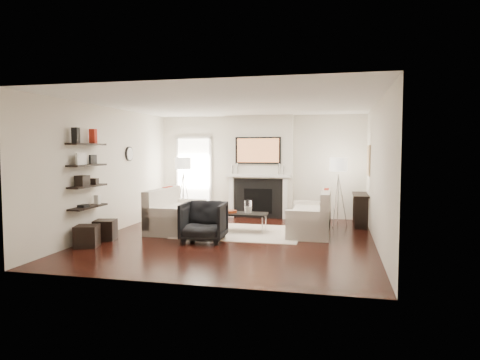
% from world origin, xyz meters
% --- Properties ---
extents(room_envelope, '(6.00, 6.00, 6.00)m').
position_xyz_m(room_envelope, '(0.00, 0.00, 1.35)').
color(room_envelope, black).
rests_on(room_envelope, ground).
extents(chimney_breast, '(1.80, 0.25, 2.70)m').
position_xyz_m(chimney_breast, '(0.00, 2.88, 1.35)').
color(chimney_breast, silver).
rests_on(chimney_breast, floor).
extents(fireplace_surround, '(1.30, 0.02, 1.04)m').
position_xyz_m(fireplace_surround, '(0.00, 2.74, 0.52)').
color(fireplace_surround, black).
rests_on(fireplace_surround, floor).
extents(firebox, '(0.75, 0.02, 0.65)m').
position_xyz_m(firebox, '(0.00, 2.73, 0.45)').
color(firebox, black).
rests_on(firebox, floor).
extents(mantel_pilaster_l, '(0.12, 0.08, 1.10)m').
position_xyz_m(mantel_pilaster_l, '(-0.72, 2.71, 0.55)').
color(mantel_pilaster_l, white).
rests_on(mantel_pilaster_l, floor).
extents(mantel_pilaster_r, '(0.12, 0.08, 1.10)m').
position_xyz_m(mantel_pilaster_r, '(0.72, 2.71, 0.55)').
color(mantel_pilaster_r, white).
rests_on(mantel_pilaster_r, floor).
extents(mantel_shelf, '(1.70, 0.18, 0.07)m').
position_xyz_m(mantel_shelf, '(0.00, 2.69, 1.12)').
color(mantel_shelf, white).
rests_on(mantel_shelf, chimney_breast).
extents(tv_body, '(1.20, 0.06, 0.70)m').
position_xyz_m(tv_body, '(0.00, 2.71, 1.78)').
color(tv_body, black).
rests_on(tv_body, chimney_breast).
extents(tv_screen, '(1.10, 0.00, 0.62)m').
position_xyz_m(tv_screen, '(0.00, 2.68, 1.78)').
color(tv_screen, '#BF723F').
rests_on(tv_screen, tv_body).
extents(candlestick_l_tall, '(0.04, 0.04, 0.30)m').
position_xyz_m(candlestick_l_tall, '(-0.55, 2.70, 1.30)').
color(candlestick_l_tall, silver).
rests_on(candlestick_l_tall, mantel_shelf).
extents(candlestick_l_short, '(0.04, 0.04, 0.24)m').
position_xyz_m(candlestick_l_short, '(-0.68, 2.70, 1.27)').
color(candlestick_l_short, silver).
rests_on(candlestick_l_short, mantel_shelf).
extents(candlestick_r_tall, '(0.04, 0.04, 0.30)m').
position_xyz_m(candlestick_r_tall, '(0.55, 2.70, 1.30)').
color(candlestick_r_tall, silver).
rests_on(candlestick_r_tall, mantel_shelf).
extents(candlestick_r_short, '(0.04, 0.04, 0.24)m').
position_xyz_m(candlestick_r_short, '(0.68, 2.70, 1.27)').
color(candlestick_r_short, silver).
rests_on(candlestick_r_short, mantel_shelf).
extents(hallway_panel, '(0.90, 0.02, 2.10)m').
position_xyz_m(hallway_panel, '(-1.85, 2.98, 1.05)').
color(hallway_panel, white).
rests_on(hallway_panel, floor).
extents(door_trim_l, '(0.06, 0.06, 2.16)m').
position_xyz_m(door_trim_l, '(-2.33, 2.96, 1.05)').
color(door_trim_l, white).
rests_on(door_trim_l, floor).
extents(door_trim_r, '(0.06, 0.06, 2.16)m').
position_xyz_m(door_trim_r, '(-1.37, 2.96, 1.05)').
color(door_trim_r, white).
rests_on(door_trim_r, floor).
extents(door_trim_top, '(1.02, 0.06, 0.06)m').
position_xyz_m(door_trim_top, '(-1.85, 2.96, 2.13)').
color(door_trim_top, white).
rests_on(door_trim_top, wall_back).
extents(rug, '(2.60, 2.00, 0.01)m').
position_xyz_m(rug, '(-0.00, 0.69, 0.01)').
color(rug, beige).
rests_on(rug, floor).
extents(loveseat_left_base, '(0.85, 1.80, 0.42)m').
position_xyz_m(loveseat_left_base, '(-1.48, 0.68, 0.21)').
color(loveseat_left_base, silver).
rests_on(loveseat_left_base, floor).
extents(loveseat_left_back, '(0.18, 1.80, 0.80)m').
position_xyz_m(loveseat_left_back, '(-1.81, 0.68, 0.53)').
color(loveseat_left_back, silver).
rests_on(loveseat_left_back, floor).
extents(loveseat_left_arm_n, '(0.85, 0.18, 0.60)m').
position_xyz_m(loveseat_left_arm_n, '(-1.48, -0.13, 0.30)').
color(loveseat_left_arm_n, silver).
rests_on(loveseat_left_arm_n, floor).
extents(loveseat_left_arm_s, '(0.85, 0.18, 0.60)m').
position_xyz_m(loveseat_left_arm_s, '(-1.48, 1.49, 0.30)').
color(loveseat_left_arm_s, silver).
rests_on(loveseat_left_arm_s, floor).
extents(loveseat_left_cushion, '(0.63, 1.44, 0.10)m').
position_xyz_m(loveseat_left_cushion, '(-1.43, 0.68, 0.47)').
color(loveseat_left_cushion, silver).
rests_on(loveseat_left_cushion, loveseat_left_base).
extents(pillow_left_orange, '(0.10, 0.42, 0.42)m').
position_xyz_m(pillow_left_orange, '(-1.81, 0.98, 0.73)').
color(pillow_left_orange, '#B32716').
rests_on(pillow_left_orange, loveseat_left_cushion).
extents(pillow_left_charcoal, '(0.10, 0.40, 0.40)m').
position_xyz_m(pillow_left_charcoal, '(-1.81, 0.38, 0.72)').
color(pillow_left_charcoal, black).
rests_on(pillow_left_charcoal, loveseat_left_cushion).
extents(loveseat_right_base, '(0.85, 1.80, 0.42)m').
position_xyz_m(loveseat_right_base, '(1.46, 0.95, 0.21)').
color(loveseat_right_base, silver).
rests_on(loveseat_right_base, floor).
extents(loveseat_right_back, '(0.18, 1.80, 0.80)m').
position_xyz_m(loveseat_right_back, '(1.80, 0.95, 0.53)').
color(loveseat_right_back, silver).
rests_on(loveseat_right_back, floor).
extents(loveseat_right_arm_n, '(0.85, 0.18, 0.60)m').
position_xyz_m(loveseat_right_arm_n, '(1.46, 0.14, 0.30)').
color(loveseat_right_arm_n, silver).
rests_on(loveseat_right_arm_n, floor).
extents(loveseat_right_arm_s, '(0.85, 0.18, 0.60)m').
position_xyz_m(loveseat_right_arm_s, '(1.46, 1.76, 0.30)').
color(loveseat_right_arm_s, silver).
rests_on(loveseat_right_arm_s, floor).
extents(loveseat_right_cushion, '(0.63, 1.44, 0.10)m').
position_xyz_m(loveseat_right_cushion, '(1.41, 0.95, 0.47)').
color(loveseat_right_cushion, silver).
rests_on(loveseat_right_cushion, loveseat_right_base).
extents(pillow_right_orange, '(0.10, 0.42, 0.42)m').
position_xyz_m(pillow_right_orange, '(1.80, 1.25, 0.73)').
color(pillow_right_orange, '#B32716').
rests_on(pillow_right_orange, loveseat_right_cushion).
extents(pillow_right_charcoal, '(0.10, 0.40, 0.40)m').
position_xyz_m(pillow_right_charcoal, '(1.80, 0.65, 0.72)').
color(pillow_right_charcoal, black).
rests_on(pillow_right_charcoal, loveseat_right_cushion).
extents(coffee_table, '(1.10, 0.55, 0.04)m').
position_xyz_m(coffee_table, '(0.00, 0.74, 0.40)').
color(coffee_table, black).
rests_on(coffee_table, floor).
extents(coffee_leg_nw, '(0.02, 0.02, 0.38)m').
position_xyz_m(coffee_leg_nw, '(-0.50, 0.52, 0.19)').
color(coffee_leg_nw, silver).
rests_on(coffee_leg_nw, floor).
extents(coffee_leg_ne, '(0.02, 0.02, 0.38)m').
position_xyz_m(coffee_leg_ne, '(0.50, 0.52, 0.19)').
color(coffee_leg_ne, silver).
rests_on(coffee_leg_ne, floor).
extents(coffee_leg_sw, '(0.02, 0.02, 0.38)m').
position_xyz_m(coffee_leg_sw, '(-0.50, 0.96, 0.19)').
color(coffee_leg_sw, silver).
rests_on(coffee_leg_sw, floor).
extents(coffee_leg_se, '(0.02, 0.02, 0.38)m').
position_xyz_m(coffee_leg_se, '(0.50, 0.96, 0.19)').
color(coffee_leg_se, silver).
rests_on(coffee_leg_se, floor).
extents(hurricane_glass, '(0.17, 0.17, 0.29)m').
position_xyz_m(hurricane_glass, '(0.15, 0.74, 0.56)').
color(hurricane_glass, white).
rests_on(hurricane_glass, coffee_table).
extents(hurricane_candle, '(0.09, 0.09, 0.14)m').
position_xyz_m(hurricane_candle, '(0.15, 0.74, 0.50)').
color(hurricane_candle, white).
rests_on(hurricane_candle, coffee_table).
extents(copper_bowl, '(0.29, 0.29, 0.05)m').
position_xyz_m(copper_bowl, '(-0.25, 0.74, 0.45)').
color(copper_bowl, '#A33E1B').
rests_on(copper_bowl, coffee_table).
extents(armchair, '(0.87, 0.82, 0.85)m').
position_xyz_m(armchair, '(-0.52, -0.33, 0.42)').
color(armchair, black).
rests_on(armchair, floor).
extents(lamp_left_post, '(0.02, 0.02, 1.20)m').
position_xyz_m(lamp_left_post, '(-1.85, 2.12, 0.60)').
color(lamp_left_post, silver).
rests_on(lamp_left_post, floor).
extents(lamp_left_shade, '(0.40, 0.40, 0.30)m').
position_xyz_m(lamp_left_shade, '(-1.85, 2.12, 1.45)').
color(lamp_left_shade, white).
rests_on(lamp_left_shade, lamp_left_post).
extents(lamp_left_leg_a, '(0.25, 0.02, 1.23)m').
position_xyz_m(lamp_left_leg_a, '(-1.74, 2.12, 0.60)').
color(lamp_left_leg_a, silver).
rests_on(lamp_left_leg_a, floor).
extents(lamp_left_leg_b, '(0.14, 0.22, 1.23)m').
position_xyz_m(lamp_left_leg_b, '(-1.91, 2.21, 0.60)').
color(lamp_left_leg_b, silver).
rests_on(lamp_left_leg_b, floor).
extents(lamp_left_leg_c, '(0.14, 0.22, 1.23)m').
position_xyz_m(lamp_left_leg_c, '(-1.91, 2.02, 0.60)').
color(lamp_left_leg_c, silver).
rests_on(lamp_left_leg_c, floor).
extents(lamp_right_post, '(0.02, 0.02, 1.20)m').
position_xyz_m(lamp_right_post, '(2.05, 2.08, 0.60)').
color(lamp_right_post, silver).
rests_on(lamp_right_post, floor).
extents(lamp_right_shade, '(0.40, 0.40, 0.30)m').
position_xyz_m(lamp_right_shade, '(2.05, 2.08, 1.45)').
color(lamp_right_shade, white).
rests_on(lamp_right_shade, lamp_right_post).
extents(lamp_right_leg_a, '(0.25, 0.02, 1.23)m').
position_xyz_m(lamp_right_leg_a, '(2.16, 2.08, 0.60)').
color(lamp_right_leg_a, silver).
rests_on(lamp_right_leg_a, floor).
extents(lamp_right_leg_b, '(0.14, 0.22, 1.23)m').
position_xyz_m(lamp_right_leg_b, '(2.00, 2.18, 0.60)').
color(lamp_right_leg_b, silver).
rests_on(lamp_right_leg_b, floor).
extents(lamp_right_leg_c, '(0.14, 0.22, 1.23)m').
position_xyz_m(lamp_right_leg_c, '(1.99, 1.99, 0.60)').
color(lamp_right_leg_c, silver).
rests_on(lamp_right_leg_c, floor).
extents(console_top, '(0.35, 1.20, 0.04)m').
position_xyz_m(console_top, '(2.57, 2.20, 0.73)').
color(console_top, black).
rests_on(console_top, floor).
extents(console_leg_n, '(0.30, 0.04, 0.71)m').
position_xyz_m(console_leg_n, '(2.57, 1.65, 0.35)').
color(console_leg_n, black).
rests_on(console_leg_n, floor).
extents(console_leg_s, '(0.30, 0.04, 0.71)m').
position_xyz_m(console_leg_s, '(2.57, 2.75, 0.35)').
color(console_leg_s, black).
rests_on(console_leg_s, floor).
extents(wall_art, '(0.03, 0.70, 0.70)m').
position_xyz_m(wall_art, '(2.73, 2.05, 1.55)').
color(wall_art, tan).
rests_on(wall_art, wall_right).
extents(shelf_bottom, '(0.25, 1.00, 0.03)m').
position_xyz_m(shelf_bottom, '(-2.62, -1.00, 0.70)').
color(shelf_bottom, black).
rests_on(shelf_bottom, wall_left).
extents(shelf_lower, '(0.25, 1.00, 0.04)m').
position_xyz_m(shelf_lower, '(-2.62, -1.00, 1.10)').
color(shelf_lower, black).
rests_on(shelf_lower, wall_left).
extents(shelf_upper, '(0.25, 1.00, 0.04)m').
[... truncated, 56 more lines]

